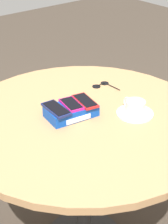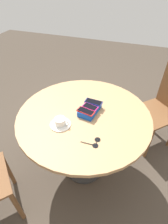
{
  "view_description": "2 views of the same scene",
  "coord_description": "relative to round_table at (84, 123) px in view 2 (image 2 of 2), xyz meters",
  "views": [
    {
      "loc": [
        -0.85,
        -1.03,
        1.54
      ],
      "look_at": [
        0.0,
        0.0,
        0.77
      ],
      "focal_mm": 60.0,
      "sensor_mm": 36.0,
      "label": 1
    },
    {
      "loc": [
        0.99,
        0.35,
        1.66
      ],
      "look_at": [
        0.0,
        0.0,
        0.77
      ],
      "focal_mm": 28.0,
      "sensor_mm": 36.0,
      "label": 2
    }
  ],
  "objects": [
    {
      "name": "saucer",
      "position": [
        0.17,
        -0.12,
        0.11
      ],
      "size": [
        0.16,
        0.16,
        0.01
      ],
      "primitive_type": "cylinder",
      "color": "silver",
      "rests_on": "round_table"
    },
    {
      "name": "phone_navy",
      "position": [
        -0.11,
        0.05,
        0.16
      ],
      "size": [
        0.07,
        0.15,
        0.01
      ],
      "color": "navy",
      "rests_on": "phone_box"
    },
    {
      "name": "ground_plane",
      "position": [
        0.0,
        0.0,
        -0.64
      ],
      "size": [
        8.0,
        8.0,
        0.0
      ],
      "primitive_type": "plane",
      "color": "#42382D"
    },
    {
      "name": "coffee_cup",
      "position": [
        0.17,
        -0.12,
        0.14
      ],
      "size": [
        0.08,
        0.11,
        0.05
      ],
      "color": "silver",
      "rests_on": "saucer"
    },
    {
      "name": "phone_red",
      "position": [
        0.02,
        0.02,
        0.16
      ],
      "size": [
        0.09,
        0.15,
        0.01
      ],
      "color": "red",
      "rests_on": "phone_box"
    },
    {
      "name": "phone_magenta",
      "position": [
        -0.04,
        0.04,
        0.16
      ],
      "size": [
        0.08,
        0.13,
        0.01
      ],
      "color": "#D11975",
      "rests_on": "phone_box"
    },
    {
      "name": "phone_box",
      "position": [
        -0.04,
        0.03,
        0.13
      ],
      "size": [
        0.22,
        0.15,
        0.05
      ],
      "color": "#0F42AD",
      "rests_on": "round_table"
    },
    {
      "name": "chair_near_window",
      "position": [
        -0.65,
        0.65,
        -0.17
      ],
      "size": [
        0.56,
        0.56,
        0.93
      ],
      "color": "brown",
      "rests_on": "ground_plane"
    },
    {
      "name": "sunglasses",
      "position": [
        0.25,
        0.17,
        0.1
      ],
      "size": [
        0.09,
        0.12,
        0.01
      ],
      "color": "black",
      "rests_on": "round_table"
    },
    {
      "name": "round_table",
      "position": [
        0.0,
        0.0,
        0.0
      ],
      "size": [
        1.06,
        1.06,
        0.75
      ],
      "color": "#2D2D2D",
      "rests_on": "ground_plane"
    }
  ]
}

